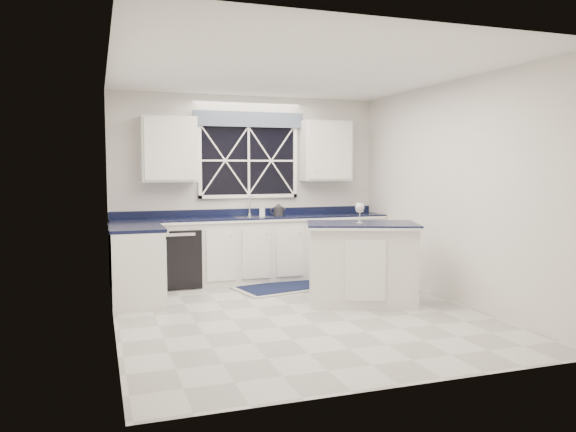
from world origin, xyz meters
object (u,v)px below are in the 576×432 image
object	(u,v)px
faucet	(250,205)
island	(362,263)
wine_glass	(360,208)
dishwasher	(177,257)
kettle	(278,210)
soap_bottle	(262,210)

from	to	relation	value
faucet	island	distance (m)	2.19
wine_glass	island	bearing A→B (deg)	-24.03
dishwasher	faucet	bearing A→B (deg)	10.02
kettle	soap_bottle	bearing A→B (deg)	168.47
dishwasher	kettle	xyz separation A→B (m)	(1.51, 0.09, 0.61)
kettle	soap_bottle	size ratio (longest dim) A/B	1.55
dishwasher	faucet	distance (m)	1.31
dishwasher	kettle	distance (m)	1.63
dishwasher	island	bearing A→B (deg)	-40.68
faucet	soap_bottle	size ratio (longest dim) A/B	1.84
wine_glass	kettle	bearing A→B (deg)	104.24
soap_bottle	wine_glass	bearing A→B (deg)	-69.19
kettle	soap_bottle	world-z (taller)	kettle
faucet	island	size ratio (longest dim) A/B	0.20
island	soap_bottle	size ratio (longest dim) A/B	9.17
dishwasher	soap_bottle	xyz separation A→B (m)	(1.27, 0.13, 0.61)
dishwasher	faucet	size ratio (longest dim) A/B	2.72
soap_bottle	faucet	bearing A→B (deg)	157.90
faucet	kettle	world-z (taller)	faucet
faucet	wine_glass	world-z (taller)	faucet
faucet	kettle	xyz separation A→B (m)	(0.41, -0.10, -0.08)
faucet	wine_glass	bearing A→B (deg)	-65.49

